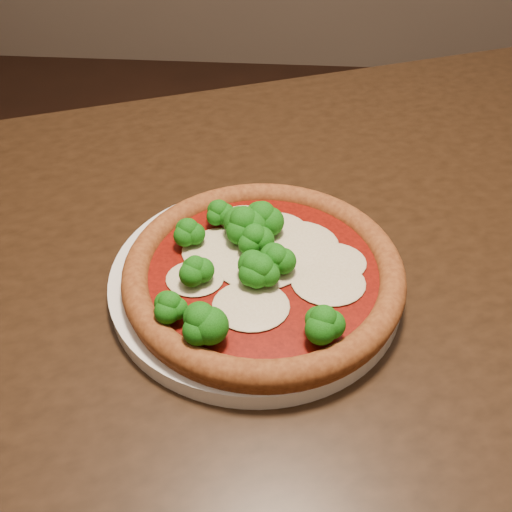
{
  "coord_description": "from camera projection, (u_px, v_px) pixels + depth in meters",
  "views": [
    {
      "loc": [
        -0.04,
        -0.66,
        1.16
      ],
      "look_at": [
        -0.07,
        -0.26,
        0.79
      ],
      "focal_mm": 40.0,
      "sensor_mm": 36.0,
      "label": 1
    }
  ],
  "objects": [
    {
      "name": "plate",
      "position": [
        256.0,
        279.0,
        0.57
      ],
      "size": [
        0.29,
        0.29,
        0.02
      ],
      "primitive_type": "cylinder",
      "color": "silver",
      "rests_on": "dining_table"
    },
    {
      "name": "dining_table",
      "position": [
        291.0,
        333.0,
        0.64
      ],
      "size": [
        1.49,
        1.27,
        0.75
      ],
      "rotation": [
        0.0,
        0.0,
        0.38
      ],
      "color": "black",
      "rests_on": "floor"
    },
    {
      "name": "pizza",
      "position": [
        260.0,
        268.0,
        0.54
      ],
      "size": [
        0.27,
        0.27,
        0.06
      ],
      "rotation": [
        0.0,
        0.0,
        0.23
      ],
      "color": "brown",
      "rests_on": "plate"
    },
    {
      "name": "floor",
      "position": [
        297.0,
        445.0,
        1.26
      ],
      "size": [
        4.0,
        4.0,
        0.0
      ],
      "primitive_type": "plane",
      "color": "black",
      "rests_on": "ground"
    }
  ]
}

